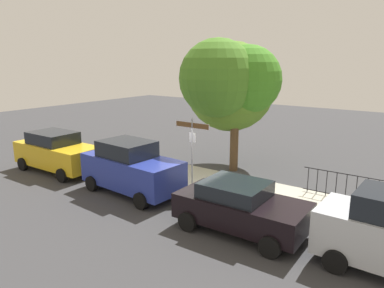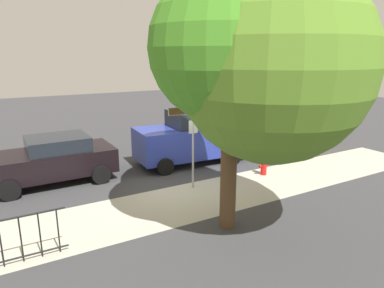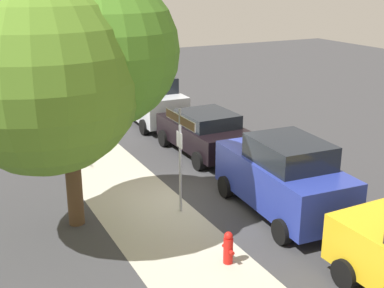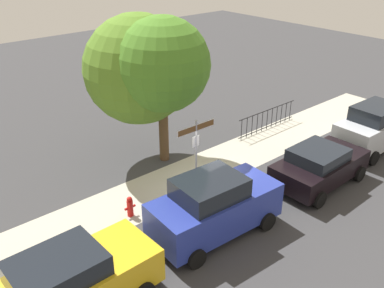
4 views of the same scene
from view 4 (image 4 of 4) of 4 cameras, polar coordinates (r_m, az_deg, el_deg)
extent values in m
plane|color=#38383A|center=(16.78, 2.44, -6.10)|extent=(60.00, 60.00, 0.00)
cube|color=#B0AC9B|center=(18.78, 4.22, -2.32)|extent=(24.00, 2.60, 0.00)
cylinder|color=#9EA0A5|center=(16.07, 0.55, -1.62)|extent=(0.07, 0.07, 2.92)
cube|color=brown|center=(15.55, 0.57, 2.17)|extent=(1.72, 0.02, 0.22)
cube|color=white|center=(15.55, 0.57, 2.17)|extent=(1.75, 0.02, 0.25)
cube|color=silver|center=(15.80, 0.51, 0.38)|extent=(0.32, 0.02, 0.42)
cylinder|color=#4F3923|center=(18.35, -3.80, 1.74)|extent=(0.41, 0.41, 2.73)
sphere|color=#487F24|center=(16.36, -3.94, 10.55)|extent=(3.66, 3.66, 3.66)
sphere|color=#408521|center=(17.75, -3.46, 11.56)|extent=(3.26, 3.26, 3.26)
sphere|color=#558126|center=(17.54, -7.15, 9.88)|extent=(4.46, 4.46, 4.46)
cube|color=gold|center=(11.97, -15.82, -17.96)|extent=(4.67, 1.93, 1.05)
cube|color=black|center=(11.35, -17.63, -15.55)|extent=(2.25, 1.68, 0.58)
cylinder|color=black|center=(13.43, -11.26, -14.57)|extent=(0.64, 0.23, 0.64)
cube|color=#273697|center=(14.08, 3.13, -8.72)|extent=(4.52, 2.13, 1.20)
cube|color=black|center=(13.43, 2.36, -5.90)|extent=(2.21, 1.76, 0.64)
cylinder|color=black|center=(15.82, 5.10, -7.04)|extent=(0.65, 0.26, 0.64)
cylinder|color=black|center=(14.77, 9.97, -10.14)|extent=(0.65, 0.26, 0.64)
cylinder|color=black|center=(14.32, -4.07, -11.06)|extent=(0.65, 0.26, 0.64)
cylinder|color=black|center=(13.14, 0.57, -15.04)|extent=(0.65, 0.26, 0.64)
cube|color=black|center=(17.54, 16.70, -3.00)|extent=(4.16, 1.99, 0.81)
cube|color=black|center=(17.05, 16.52, -1.40)|extent=(2.00, 1.73, 0.48)
cylinder|color=black|center=(19.23, 16.45, -1.61)|extent=(0.64, 0.23, 0.64)
cylinder|color=black|center=(18.44, 21.44, -3.71)|extent=(0.64, 0.23, 0.64)
cylinder|color=black|center=(17.16, 11.24, -4.58)|extent=(0.64, 0.23, 0.64)
cylinder|color=black|center=(16.27, 16.62, -7.14)|extent=(0.64, 0.23, 0.64)
cube|color=silver|center=(21.27, 23.37, 1.79)|extent=(4.57, 1.89, 1.20)
cube|color=black|center=(20.71, 23.45, 3.90)|extent=(2.22, 1.61, 0.64)
cylinder|color=black|center=(23.13, 23.12, 2.15)|extent=(0.65, 0.24, 0.64)
cylinder|color=black|center=(20.64, 18.90, 0.01)|extent=(0.65, 0.24, 0.64)
cylinder|color=black|center=(19.91, 23.05, -1.75)|extent=(0.65, 0.24, 0.64)
cylinder|color=black|center=(21.68, 10.11, 4.48)|extent=(4.12, 0.04, 0.04)
cylinder|color=black|center=(22.04, 9.92, 2.24)|extent=(4.12, 0.04, 0.04)
cylinder|color=black|center=(20.57, 6.63, 1.89)|extent=(0.03, 0.03, 1.05)
cylinder|color=black|center=(20.83, 7.34, 2.17)|extent=(0.03, 0.03, 1.05)
cylinder|color=black|center=(21.09, 8.03, 2.44)|extent=(0.03, 0.03, 1.05)
cylinder|color=black|center=(21.35, 8.70, 2.70)|extent=(0.03, 0.03, 1.05)
cylinder|color=black|center=(21.61, 9.36, 2.96)|extent=(0.03, 0.03, 1.05)
cylinder|color=black|center=(21.88, 10.00, 3.21)|extent=(0.03, 0.03, 1.05)
cylinder|color=black|center=(22.15, 10.63, 3.45)|extent=(0.03, 0.03, 1.05)
cylinder|color=black|center=(22.43, 11.24, 3.69)|extent=(0.03, 0.03, 1.05)
cylinder|color=black|center=(22.70, 11.83, 3.92)|extent=(0.03, 0.03, 1.05)
cylinder|color=black|center=(22.98, 12.42, 4.14)|extent=(0.03, 0.03, 1.05)
cylinder|color=black|center=(23.27, 12.99, 4.36)|extent=(0.03, 0.03, 1.05)
cylinder|color=red|center=(15.34, -8.27, -8.48)|extent=(0.22, 0.22, 0.62)
sphere|color=red|center=(15.13, -8.36, -7.33)|extent=(0.20, 0.20, 0.20)
cylinder|color=red|center=(15.26, -8.78, -8.60)|extent=(0.10, 0.09, 0.09)
cylinder|color=red|center=(15.39, -7.77, -8.17)|extent=(0.10, 0.09, 0.09)
camera|label=1|loc=(18.69, 53.45, 4.43)|focal=33.53mm
camera|label=2|loc=(25.33, -4.36, 15.74)|focal=32.26mm
camera|label=3|loc=(16.54, -48.26, 7.93)|focal=47.70mm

